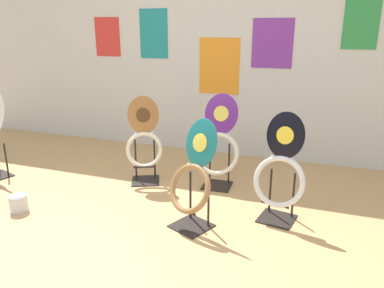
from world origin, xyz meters
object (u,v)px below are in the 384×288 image
object	(u,v)px
toilet_seat_display_woodgrain	(144,144)
toilet_seat_display_purple_note	(218,146)
toilet_seat_display_jazz_black	(280,174)
paint_can	(18,202)
toilet_seat_display_teal_sax	(193,179)

from	to	relation	value
toilet_seat_display_woodgrain	toilet_seat_display_purple_note	distance (m)	0.75
toilet_seat_display_jazz_black	paint_can	xyz separation A→B (m)	(-2.13, -0.61, -0.32)
toilet_seat_display_jazz_black	toilet_seat_display_teal_sax	bearing A→B (deg)	-151.32
toilet_seat_display_purple_note	toilet_seat_display_teal_sax	xyz separation A→B (m)	(0.04, -0.85, -0.01)
toilet_seat_display_teal_sax	toilet_seat_display_jazz_black	size ratio (longest dim) A/B	0.97
toilet_seat_display_teal_sax	toilet_seat_display_jazz_black	world-z (taller)	toilet_seat_display_jazz_black
toilet_seat_display_teal_sax	toilet_seat_display_jazz_black	bearing A→B (deg)	28.68
toilet_seat_display_jazz_black	paint_can	size ratio (longest dim) A/B	5.76
toilet_seat_display_teal_sax	paint_can	world-z (taller)	toilet_seat_display_teal_sax
toilet_seat_display_teal_sax	toilet_seat_display_purple_note	bearing A→B (deg)	92.60
toilet_seat_display_purple_note	toilet_seat_display_woodgrain	bearing A→B (deg)	-167.95
toilet_seat_display_woodgrain	paint_can	distance (m)	1.25
toilet_seat_display_woodgrain	toilet_seat_display_jazz_black	size ratio (longest dim) A/B	0.99
toilet_seat_display_woodgrain	toilet_seat_display_teal_sax	distance (m)	1.03
toilet_seat_display_purple_note	paint_can	world-z (taller)	toilet_seat_display_purple_note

